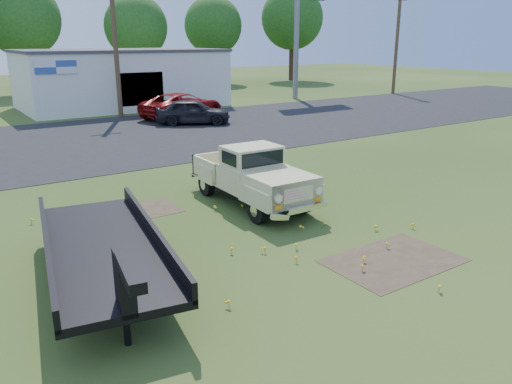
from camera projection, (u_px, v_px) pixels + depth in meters
ground at (264, 234)px, 12.90m from camera, size 140.00×140.00×0.00m
asphalt_lot at (91, 141)px, 24.79m from camera, size 90.00×14.00×0.02m
dirt_patch_a at (393, 261)px, 11.33m from camera, size 3.00×2.00×0.01m
dirt_patch_b at (140, 211)px, 14.61m from camera, size 2.20×1.60×0.01m
commercial_building at (122, 78)px, 36.89m from camera, size 14.20×8.20×4.15m
utility_pole_mid at (115, 43)px, 31.13m from camera, size 1.60×0.30×9.00m
utility_pole_east at (397, 42)px, 45.05m from camera, size 1.60×0.30×9.00m
treeline_d at (21, 18)px, 44.13m from camera, size 6.72×6.72×10.00m
treeline_e at (136, 27)px, 48.48m from camera, size 6.08×6.08×9.04m
treeline_f at (213, 26)px, 55.72m from camera, size 6.40×6.40×9.52m
treeline_g at (292, 18)px, 59.60m from camera, size 7.36×7.36×10.95m
vintage_pickup_truck at (252, 175)px, 15.02m from camera, size 2.06×5.02×1.81m
flatbed_trailer at (102, 242)px, 10.10m from camera, size 3.21×6.74×1.77m
red_pickup at (182, 106)px, 31.70m from camera, size 6.21×4.30×1.58m
dark_sedan at (193, 112)px, 29.36m from camera, size 4.62×3.64×1.47m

